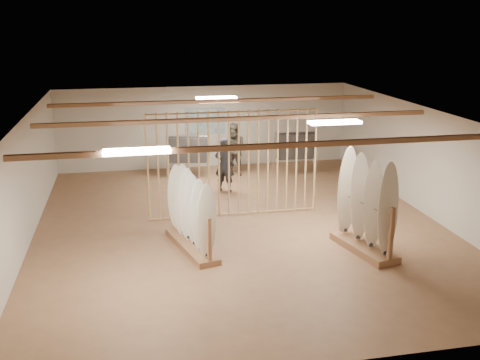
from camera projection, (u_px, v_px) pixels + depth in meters
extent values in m
plane|color=#8B6243|center=(240.00, 226.00, 14.10)|extent=(12.00, 12.00, 0.00)
plane|color=gray|center=(240.00, 115.00, 13.32)|extent=(12.00, 12.00, 0.00)
plane|color=beige|center=(205.00, 127.00, 19.35)|extent=(12.00, 0.00, 12.00)
plane|color=beige|center=(324.00, 281.00, 8.06)|extent=(12.00, 0.00, 12.00)
plane|color=beige|center=(25.00, 184.00, 12.74)|extent=(0.00, 12.00, 12.00)
plane|color=beige|center=(427.00, 162.00, 14.67)|extent=(0.00, 12.00, 12.00)
cube|color=#966844|center=(240.00, 119.00, 13.34)|extent=(9.50, 6.12, 0.10)
cube|color=white|center=(240.00, 118.00, 13.33)|extent=(1.20, 0.35, 0.06)
cylinder|color=tan|center=(148.00, 169.00, 14.04)|extent=(0.05, 0.05, 2.78)
cylinder|color=tan|center=(158.00, 168.00, 14.09)|extent=(0.05, 0.05, 2.78)
cylinder|color=tan|center=(168.00, 167.00, 14.14)|extent=(0.05, 0.05, 2.78)
cylinder|color=tan|center=(179.00, 167.00, 14.19)|extent=(0.05, 0.05, 2.78)
cylinder|color=tan|center=(189.00, 166.00, 14.23)|extent=(0.05, 0.05, 2.78)
cylinder|color=tan|center=(199.00, 166.00, 14.28)|extent=(0.05, 0.05, 2.78)
cylinder|color=tan|center=(209.00, 165.00, 14.33)|extent=(0.05, 0.05, 2.78)
cylinder|color=tan|center=(219.00, 165.00, 14.38)|extent=(0.05, 0.05, 2.78)
cylinder|color=tan|center=(229.00, 164.00, 14.43)|extent=(0.05, 0.05, 2.78)
cylinder|color=tan|center=(239.00, 164.00, 14.48)|extent=(0.05, 0.05, 2.78)
cylinder|color=tan|center=(248.00, 163.00, 14.53)|extent=(0.05, 0.05, 2.78)
cylinder|color=tan|center=(258.00, 163.00, 14.58)|extent=(0.05, 0.05, 2.78)
cylinder|color=tan|center=(268.00, 162.00, 14.63)|extent=(0.05, 0.05, 2.78)
cylinder|color=tan|center=(277.00, 162.00, 14.68)|extent=(0.05, 0.05, 2.78)
cylinder|color=tan|center=(287.00, 161.00, 14.73)|extent=(0.05, 0.05, 2.78)
cylinder|color=tan|center=(296.00, 161.00, 14.78)|extent=(0.05, 0.05, 2.78)
cylinder|color=tan|center=(306.00, 160.00, 14.83)|extent=(0.05, 0.05, 2.78)
cylinder|color=tan|center=(315.00, 160.00, 14.88)|extent=(0.05, 0.05, 2.78)
cube|color=teal|center=(205.00, 121.00, 19.28)|extent=(1.40, 0.03, 0.90)
cube|color=#966844|center=(192.00, 246.00, 12.69)|extent=(1.03, 2.30, 0.14)
cylinder|color=black|center=(191.00, 211.00, 12.46)|extent=(0.54, 2.14, 0.01)
ellipsoid|color=silver|center=(206.00, 221.00, 11.64)|extent=(0.44, 0.16, 1.68)
ellipsoid|color=white|center=(200.00, 216.00, 11.96)|extent=(0.44, 0.16, 1.68)
ellipsoid|color=white|center=(194.00, 210.00, 12.28)|extent=(0.44, 0.16, 1.68)
ellipsoid|color=white|center=(188.00, 205.00, 12.60)|extent=(0.44, 0.16, 1.68)
ellipsoid|color=silver|center=(182.00, 201.00, 12.92)|extent=(0.44, 0.16, 1.68)
ellipsoid|color=silver|center=(177.00, 196.00, 13.24)|extent=(0.44, 0.16, 1.68)
cube|color=#966844|center=(364.00, 247.00, 12.57)|extent=(0.99, 1.95, 0.16)
cylinder|color=black|center=(366.00, 205.00, 12.29)|extent=(0.41, 1.77, 0.01)
ellipsoid|color=silver|center=(388.00, 212.00, 11.63)|extent=(0.52, 0.18, 2.00)
ellipsoid|color=silver|center=(373.00, 205.00, 12.05)|extent=(0.52, 0.18, 2.00)
ellipsoid|color=silver|center=(360.00, 198.00, 12.48)|extent=(0.52, 0.18, 2.00)
ellipsoid|color=silver|center=(347.00, 192.00, 12.91)|extent=(0.52, 0.18, 2.00)
cylinder|color=silver|center=(187.00, 136.00, 18.00)|extent=(1.30, 0.28, 0.03)
cube|color=black|center=(188.00, 150.00, 18.13)|extent=(1.26, 0.56, 0.80)
cylinder|color=silver|center=(188.00, 156.00, 18.19)|extent=(0.03, 0.03, 1.41)
cylinder|color=silver|center=(296.00, 132.00, 18.36)|extent=(1.37, 0.06, 0.03)
cube|color=black|center=(296.00, 146.00, 18.49)|extent=(1.28, 0.37, 0.83)
cylinder|color=silver|center=(296.00, 153.00, 18.55)|extent=(0.03, 0.03, 1.47)
imported|color=black|center=(225.00, 161.00, 16.65)|extent=(0.81, 0.71, 1.86)
imported|color=#3F3B31|center=(235.00, 146.00, 18.34)|extent=(1.20, 1.15, 1.97)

